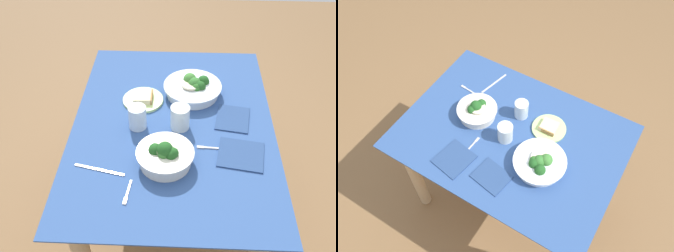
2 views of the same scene
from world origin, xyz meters
TOP-DOWN VIEW (x-y plane):
  - ground_plane at (0.00, 0.00)m, footprint 6.00×6.00m
  - dining_table at (0.00, 0.00)m, footprint 1.17×0.85m
  - broccoli_bowl_far at (-0.23, 0.02)m, footprint 0.22×0.22m
  - broccoli_bowl_near at (0.21, -0.09)m, footprint 0.27×0.27m
  - bread_side_plate at (0.15, 0.14)m, footprint 0.18×0.18m
  - water_glass_center at (-0.02, 0.15)m, footprint 0.08×0.08m
  - water_glass_side at (-0.02, -0.03)m, footprint 0.08×0.08m
  - fork_by_far_bowl at (-0.38, 0.15)m, footprint 0.11×0.02m
  - fork_by_near_bowl at (-0.14, -0.14)m, footprint 0.02×0.09m
  - table_knife_left at (-0.28, 0.27)m, footprint 0.06×0.20m
  - napkin_folded_upper at (-0.18, -0.27)m, footprint 0.19×0.20m
  - napkin_folded_lower at (0.04, -0.26)m, footprint 0.19×0.17m

SIDE VIEW (x-z plane):
  - ground_plane at x=0.00m, z-range 0.00..0.00m
  - dining_table at x=0.00m, z-range 0.24..0.99m
  - table_knife_left at x=-0.28m, z-range 0.75..0.76m
  - fork_by_far_bowl at x=-0.38m, z-range 0.75..0.76m
  - fork_by_near_bowl at x=-0.14m, z-range 0.75..0.76m
  - napkin_folded_upper at x=-0.18m, z-range 0.75..0.76m
  - napkin_folded_lower at x=0.04m, z-range 0.75..0.76m
  - bread_side_plate at x=0.15m, z-range 0.75..0.78m
  - broccoli_bowl_near at x=0.21m, z-range 0.74..0.84m
  - broccoli_bowl_far at x=-0.23m, z-range 0.74..0.85m
  - water_glass_center at x=-0.02m, z-range 0.75..0.86m
  - water_glass_side at x=-0.02m, z-range 0.75..0.86m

